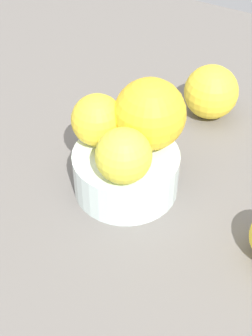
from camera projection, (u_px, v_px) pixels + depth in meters
ground_plane at (126, 193)px, 65.58cm from camera, size 110.00×110.00×2.00cm
fruit_bowl at (126, 172)px, 63.07cm from camera, size 13.23×13.23×5.62cm
orange_in_bowl_0 at (150, 114)px, 59.77cm from camera, size 8.74×8.74×8.74cm
orange_in_bowl_1 at (124, 156)px, 56.03cm from camera, size 6.45×6.45×6.45cm
orange_in_bowl_2 at (97, 120)px, 60.80cm from camera, size 6.44×6.44×6.44cm
orange_loose_1 at (211, 92)px, 73.63cm from camera, size 7.97×7.97×7.97cm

